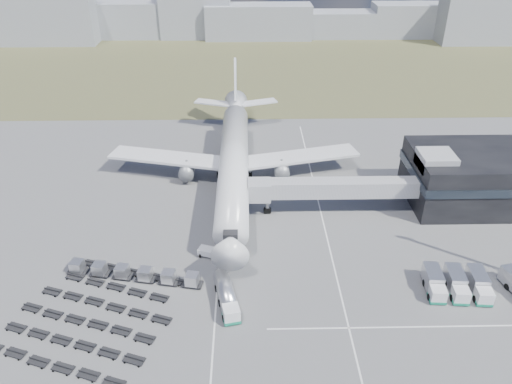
{
  "coord_description": "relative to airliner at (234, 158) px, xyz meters",
  "views": [
    {
      "loc": [
        2.61,
        -55.82,
        49.65
      ],
      "look_at": [
        4.14,
        21.21,
        4.0
      ],
      "focal_mm": 35.0,
      "sensor_mm": 36.0,
      "label": 1
    }
  ],
  "objects": [
    {
      "name": "lane_markings",
      "position": [
        9.77,
        -29.38,
        -5.29
      ],
      "size": [
        47.12,
        110.0,
        0.01
      ],
      "color": "silver",
      "rests_on": "ground"
    },
    {
      "name": "jet_bridge",
      "position": [
        15.9,
        -11.95,
        -0.24
      ],
      "size": [
        30.3,
        3.8,
        7.05
      ],
      "color": "#939399",
      "rests_on": "ground"
    },
    {
      "name": "grass_strip",
      "position": [
        0.0,
        77.62,
        -5.29
      ],
      "size": [
        420.0,
        90.0,
        0.01
      ],
      "primitive_type": "cube",
      "color": "brown",
      "rests_on": "ground"
    },
    {
      "name": "service_trucks_near",
      "position": [
        32.78,
        -33.47,
        -3.86
      ],
      "size": [
        9.19,
        7.26,
        2.64
      ],
      "rotation": [
        0.0,
        0.0,
        -0.08
      ],
      "color": "silver",
      "rests_on": "ground"
    },
    {
      "name": "skyline",
      "position": [
        -12.78,
        116.91,
        2.72
      ],
      "size": [
        308.47,
        24.28,
        20.75
      ],
      "color": "gray",
      "rests_on": "ground"
    },
    {
      "name": "pushback_tug",
      "position": [
        -3.8,
        -24.38,
        -4.6
      ],
      "size": [
        3.42,
        2.62,
        1.39
      ],
      "primitive_type": "cube",
      "rotation": [
        0.0,
        0.0,
        -0.34
      ],
      "color": "silver",
      "rests_on": "ground"
    },
    {
      "name": "airliner",
      "position": [
        0.0,
        0.0,
        0.0
      ],
      "size": [
        51.59,
        64.53,
        17.62
      ],
      "color": "silver",
      "rests_on": "ground"
    },
    {
      "name": "uld_row",
      "position": [
        -14.57,
        -29.82,
        -4.15
      ],
      "size": [
        21.02,
        5.76,
        1.91
      ],
      "rotation": [
        0.0,
        0.0,
        -0.19
      ],
      "color": "black",
      "rests_on": "ground"
    },
    {
      "name": "ground",
      "position": [
        0.0,
        -32.38,
        -5.29
      ],
      "size": [
        420.0,
        420.0,
        0.0
      ],
      "primitive_type": "plane",
      "color": "#565659",
      "rests_on": "ground"
    },
    {
      "name": "fuel_tanker",
      "position": [
        -0.47,
        -35.42,
        -3.83
      ],
      "size": [
        4.14,
        9.3,
        2.92
      ],
      "rotation": [
        0.0,
        0.0,
        0.21
      ],
      "color": "silver",
      "rests_on": "ground"
    },
    {
      "name": "catering_truck",
      "position": [
        1.52,
        -5.81,
        -3.81
      ],
      "size": [
        3.36,
        6.58,
        2.89
      ],
      "rotation": [
        0.0,
        0.0,
        0.13
      ],
      "color": "silver",
      "rests_on": "ground"
    },
    {
      "name": "baggage_dollies",
      "position": [
        -18.85,
        -37.51,
        -4.97
      ],
      "size": [
        24.94,
        25.21,
        0.64
      ],
      "rotation": [
        0.0,
        0.0,
        -0.33
      ],
      "color": "black",
      "rests_on": "ground"
    },
    {
      "name": "terminal",
      "position": [
        47.77,
        -8.41,
        -0.04
      ],
      "size": [
        30.4,
        16.4,
        11.0
      ],
      "color": "black",
      "rests_on": "ground"
    }
  ]
}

